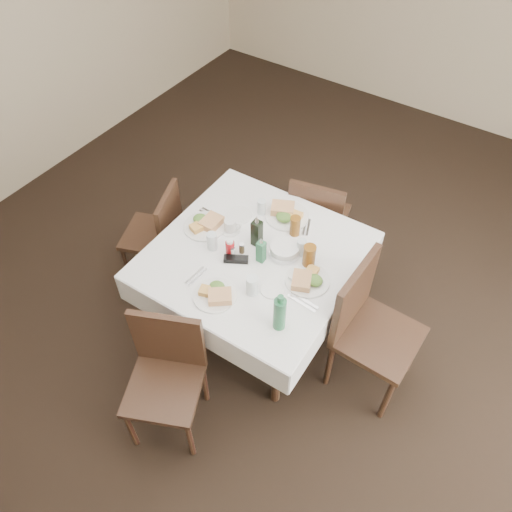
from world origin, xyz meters
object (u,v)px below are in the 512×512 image
(water_e, at_px, (301,247))
(bread_basket, at_px, (285,250))
(chair_west, at_px, (160,230))
(water_n, at_px, (262,207))
(green_bottle, at_px, (280,313))
(chair_north, at_px, (317,216))
(oil_cruet_dark, at_px, (257,232))
(ketchup_bottle, at_px, (230,248))
(water_w, at_px, (212,241))
(oil_cruet_green, at_px, (261,251))
(dining_table, at_px, (255,262))
(water_s, at_px, (252,285))
(chair_south, at_px, (167,369))
(coffee_mug, at_px, (230,226))
(chair_east, at_px, (367,322))

(water_e, relative_size, bread_basket, 0.56)
(chair_west, xyz_separation_m, water_n, (0.70, 0.34, 0.33))
(green_bottle, bearing_deg, chair_north, 107.63)
(oil_cruet_dark, distance_m, ketchup_bottle, 0.20)
(water_e, xyz_separation_m, water_w, (-0.51, -0.28, 0.00))
(chair_north, relative_size, oil_cruet_green, 4.25)
(water_n, bearing_deg, water_w, -100.46)
(chair_north, bearing_deg, green_bottle, -72.37)
(dining_table, distance_m, green_bottle, 0.62)
(water_s, height_order, green_bottle, green_bottle)
(chair_south, height_order, water_w, chair_south)
(water_s, relative_size, ketchup_bottle, 1.04)
(oil_cruet_dark, bearing_deg, water_w, -138.63)
(ketchup_bottle, bearing_deg, oil_cruet_dark, 62.71)
(water_w, distance_m, bread_basket, 0.48)
(coffee_mug, bearing_deg, water_n, 73.74)
(water_e, bearing_deg, oil_cruet_dark, -163.27)
(chair_east, bearing_deg, bread_basket, 174.30)
(chair_north, distance_m, ketchup_bottle, 0.95)
(dining_table, relative_size, water_w, 10.35)
(chair_north, bearing_deg, chair_south, -93.42)
(water_n, xyz_separation_m, coffee_mug, (-0.08, -0.27, -0.01))
(bread_basket, bearing_deg, ketchup_bottle, -145.10)
(chair_east, distance_m, water_w, 1.11)
(water_w, bearing_deg, dining_table, 23.34)
(water_s, bearing_deg, chair_west, 164.94)
(coffee_mug, bearing_deg, water_w, -92.17)
(bread_basket, height_order, oil_cruet_dark, oil_cruet_dark)
(bread_basket, distance_m, oil_cruet_green, 0.17)
(water_w, bearing_deg, chair_south, -74.19)
(chair_west, height_order, bread_basket, chair_west)
(bread_basket, bearing_deg, water_e, 33.77)
(chair_north, relative_size, bread_basket, 4.18)
(chair_north, relative_size, chair_east, 0.87)
(chair_south, xyz_separation_m, chair_east, (0.86, 0.93, 0.06))
(chair_north, xyz_separation_m, water_e, (0.19, -0.61, 0.32))
(chair_north, height_order, bread_basket, chair_north)
(bread_basket, xyz_separation_m, oil_cruet_dark, (-0.20, -0.03, 0.07))
(dining_table, xyz_separation_m, chair_south, (-0.04, -0.88, -0.16))
(chair_west, relative_size, water_s, 6.27)
(chair_south, relative_size, ketchup_bottle, 7.03)
(chair_north, height_order, coffee_mug, chair_north)
(chair_south, relative_size, chair_west, 1.07)
(chair_north, bearing_deg, chair_west, -140.29)
(water_e, distance_m, green_bottle, 0.59)
(water_e, height_order, green_bottle, green_bottle)
(bread_basket, height_order, green_bottle, green_bottle)
(water_e, height_order, coffee_mug, water_e)
(chair_west, relative_size, water_n, 7.48)
(chair_east, relative_size, oil_cruet_dark, 4.07)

